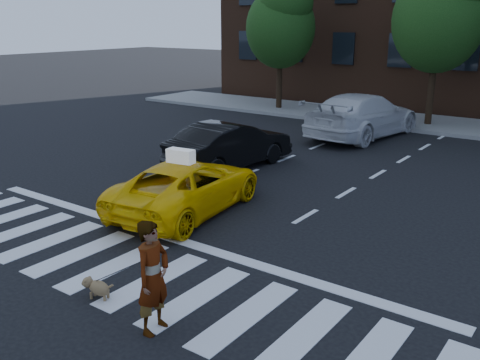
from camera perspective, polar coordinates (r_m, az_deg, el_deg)
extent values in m
plane|color=black|center=(10.40, -13.18, -8.93)|extent=(120.00, 120.00, 0.00)
cube|color=silver|center=(10.40, -13.18, -8.90)|extent=(13.00, 2.40, 0.01)
cube|color=silver|center=(11.40, -7.11, -6.22)|extent=(12.00, 0.30, 0.01)
cube|color=slate|center=(24.98, 18.60, 5.84)|extent=(30.00, 4.00, 0.15)
cylinder|color=black|center=(27.20, 4.22, 10.79)|extent=(0.28, 0.28, 3.25)
ellipsoid|color=#13330E|center=(27.06, 4.33, 15.86)|extent=(3.38, 3.38, 3.89)
sphere|color=#13330E|center=(26.69, 4.92, 18.35)|extent=(2.60, 2.60, 2.60)
sphere|color=#13330E|center=(27.46, 4.01, 17.64)|extent=(2.34, 2.34, 2.34)
cylinder|color=black|center=(24.12, 19.75, 9.47)|extent=(0.28, 0.28, 3.55)
ellipsoid|color=#13330E|center=(23.97, 20.38, 15.69)|extent=(3.69, 3.69, 4.25)
imported|color=#FFC705|center=(12.81, -5.64, -0.64)|extent=(2.61, 4.68, 1.24)
imported|color=black|center=(16.53, -1.06, 3.77)|extent=(2.01, 4.50, 1.43)
imported|color=silver|center=(21.52, 12.96, 6.75)|extent=(2.96, 6.06, 1.70)
imported|color=#999999|center=(7.93, -9.27, -10.20)|extent=(0.48, 0.67, 1.73)
ellipsoid|color=olive|center=(9.26, -14.80, -11.08)|extent=(0.48, 0.34, 0.24)
sphere|color=olive|center=(9.35, -15.93, -10.46)|extent=(0.23, 0.23, 0.18)
sphere|color=olive|center=(9.40, -16.29, -10.55)|extent=(0.11, 0.11, 0.09)
cylinder|color=olive|center=(9.12, -13.69, -10.99)|extent=(0.13, 0.07, 0.11)
sphere|color=olive|center=(9.37, -15.75, -10.02)|extent=(0.08, 0.08, 0.06)
sphere|color=olive|center=(9.28, -16.17, -10.32)|extent=(0.08, 0.08, 0.06)
cylinder|color=olive|center=(9.35, -15.59, -11.78)|extent=(0.06, 0.06, 0.12)
cylinder|color=olive|center=(9.43, -15.21, -11.50)|extent=(0.06, 0.06, 0.12)
cylinder|color=olive|center=(9.22, -14.25, -12.11)|extent=(0.06, 0.06, 0.12)
cylinder|color=olive|center=(9.30, -13.88, -11.83)|extent=(0.06, 0.06, 0.12)
cube|color=white|center=(12.46, -6.34, 2.56)|extent=(0.68, 0.36, 0.32)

